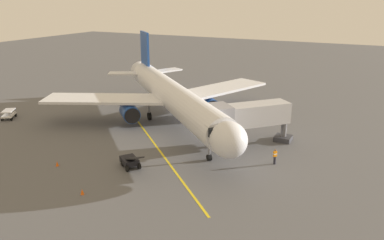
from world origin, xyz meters
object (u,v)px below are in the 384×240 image
object	(u,v)px
belt_loader_near_nose	(130,161)
safety_cone_nose_right	(57,164)
baggage_cart_portside	(9,114)
airplane	(172,96)
jet_bridge	(244,116)
ground_crew_marshaller	(275,156)
safety_cone_nose_left	(82,192)

from	to	relation	value
belt_loader_near_nose	safety_cone_nose_right	distance (m)	7.84
baggage_cart_portside	airplane	bearing A→B (deg)	-158.41
jet_bridge	belt_loader_near_nose	bearing A→B (deg)	51.95
safety_cone_nose_right	ground_crew_marshaller	bearing A→B (deg)	-151.96
safety_cone_nose_right	safety_cone_nose_left	bearing A→B (deg)	151.95
baggage_cart_portside	safety_cone_nose_left	size ratio (longest dim) A/B	5.34
jet_bridge	safety_cone_nose_left	size ratio (longest dim) A/B	17.59
airplane	safety_cone_nose_left	distance (m)	22.05
belt_loader_near_nose	ground_crew_marshaller	bearing A→B (deg)	-150.30
airplane	belt_loader_near_nose	bearing A→B (deg)	102.81
airplane	baggage_cart_portside	bearing A→B (deg)	21.59
jet_bridge	safety_cone_nose_right	world-z (taller)	jet_bridge
jet_bridge	ground_crew_marshaller	world-z (taller)	jet_bridge
jet_bridge	airplane	bearing A→B (deg)	-17.77
airplane	safety_cone_nose_right	distance (m)	18.78
safety_cone_nose_left	airplane	bearing A→B (deg)	-82.41
jet_bridge	safety_cone_nose_left	bearing A→B (deg)	63.02
belt_loader_near_nose	safety_cone_nose_left	world-z (taller)	belt_loader_near_nose
airplane	jet_bridge	size ratio (longest dim) A/B	3.45
airplane	ground_crew_marshaller	distance (m)	18.41
airplane	belt_loader_near_nose	xyz separation A→B (m)	(-3.35, 14.73, -3.29)
belt_loader_near_nose	safety_cone_nose_right	world-z (taller)	belt_loader_near_nose
safety_cone_nose_left	safety_cone_nose_right	world-z (taller)	same
safety_cone_nose_left	safety_cone_nose_right	bearing A→B (deg)	-28.05
baggage_cart_portside	safety_cone_nose_right	bearing A→B (deg)	154.07
jet_bridge	baggage_cart_portside	xyz separation A→B (m)	(34.40, 5.09, -3.11)
airplane	safety_cone_nose_right	size ratio (longest dim) A/B	60.61
jet_bridge	belt_loader_near_nose	distance (m)	14.20
belt_loader_near_nose	airplane	bearing A→B (deg)	-77.19
airplane	ground_crew_marshaller	xyz separation A→B (m)	(-16.69, 7.13, -3.12)
airplane	jet_bridge	xyz separation A→B (m)	(-11.90, 3.81, -0.24)
ground_crew_marshaller	safety_cone_nose_right	size ratio (longest dim) A/B	3.11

